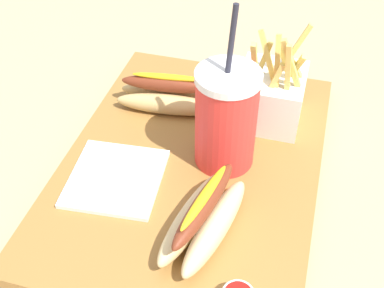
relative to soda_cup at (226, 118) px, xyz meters
name	(u,v)px	position (x,y,z in m)	size (l,w,h in m)	color
ground_plane	(192,175)	(-0.02, 0.04, -0.10)	(2.40, 2.40, 0.02)	tan
food_tray	(192,165)	(-0.02, 0.04, -0.08)	(0.48, 0.34, 0.02)	olive
soda_cup	(226,118)	(0.00, 0.00, 0.00)	(0.08, 0.08, 0.23)	red
fries_basket	(271,95)	(0.11, -0.04, -0.03)	(0.11, 0.09, 0.15)	white
hot_dog_1	(204,218)	(-0.13, 0.00, -0.05)	(0.16, 0.09, 0.07)	#E5C689
hot_dog_2	(170,95)	(0.09, 0.11, -0.05)	(0.08, 0.16, 0.06)	tan
napkin_stack	(116,178)	(-0.08, 0.13, -0.07)	(0.12, 0.12, 0.01)	white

